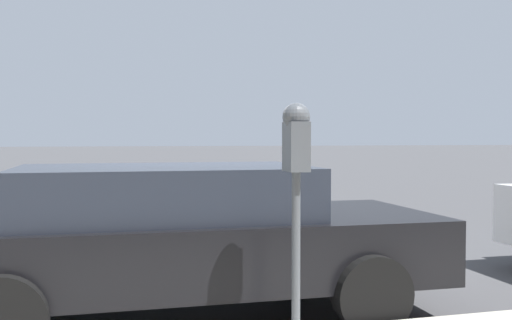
{
  "coord_description": "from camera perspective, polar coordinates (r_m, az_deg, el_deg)",
  "views": [
    {
      "loc": [
        -6.39,
        1.25,
        1.57
      ],
      "look_at": [
        -2.15,
        0.1,
        1.41
      ],
      "focal_mm": 42.0,
      "sensor_mm": 36.0,
      "label": 1
    }
  ],
  "objects": [
    {
      "name": "car_black",
      "position": [
        5.39,
        -7.29,
        -7.04
      ],
      "size": [
        2.07,
        4.5,
        1.33
      ],
      "rotation": [
        0.0,
        0.0,
        3.13
      ],
      "color": "black",
      "rests_on": "ground_plane"
    },
    {
      "name": "ground_plane",
      "position": [
        6.7,
        -4.06,
        -11.48
      ],
      "size": [
        220.0,
        220.0,
        0.0
      ],
      "primitive_type": "plane",
      "color": "#424244"
    },
    {
      "name": "parking_meter",
      "position": [
        4.09,
        3.84,
        -0.02
      ],
      "size": [
        0.21,
        0.19,
        1.67
      ],
      "color": "#4C5156",
      "rests_on": "sidewalk"
    }
  ]
}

